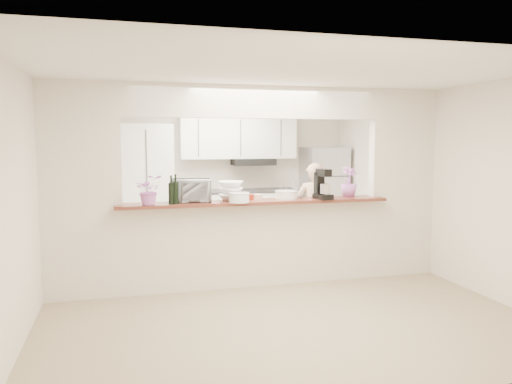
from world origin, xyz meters
name	(u,v)px	position (x,y,z in m)	size (l,w,h in m)	color
floor	(255,285)	(0.00, 0.00, 0.00)	(6.00, 6.00, 0.00)	tan
tile_overlay	(229,257)	(0.00, 1.55, 0.01)	(5.00, 2.90, 0.01)	beige
partition	(255,169)	(0.00, 0.00, 1.48)	(5.00, 0.15, 2.50)	silver
bar_counter	(255,240)	(0.00, 0.00, 0.58)	(3.40, 0.38, 1.09)	silver
kitchen_cabinets	(205,189)	(-0.19, 2.72, 0.97)	(3.15, 0.62, 2.25)	white
refrigerator	(324,193)	(2.05, 2.65, 0.85)	(0.75, 0.70, 1.70)	#B3B3B8
flower_left	(149,190)	(-1.30, -0.15, 1.26)	(0.31, 0.27, 0.35)	#EA7CCB
wine_bottle_a	(171,193)	(-1.05, -0.15, 1.22)	(0.07, 0.07, 0.34)	black
wine_bottle_b	(176,192)	(-1.00, -0.15, 1.23)	(0.07, 0.07, 0.35)	black
toaster_oven	(191,190)	(-0.80, 0.05, 1.23)	(0.49, 0.33, 0.27)	#A2A2A7
serving_bowls	(231,191)	(-0.30, 0.05, 1.21)	(0.31, 0.31, 0.23)	white
plate_stack_a	(239,198)	(-0.25, -0.19, 1.15)	(0.26, 0.26, 0.12)	white
plate_stack_b	(286,195)	(0.42, 0.03, 1.14)	(0.29, 0.29, 0.10)	white
red_bowl	(248,197)	(-0.07, 0.08, 1.12)	(0.14, 0.14, 0.07)	maroon
tan_bowl	(257,197)	(0.05, 0.08, 1.12)	(0.13, 0.13, 0.06)	beige
utensil_caddy	(292,190)	(0.51, 0.05, 1.19)	(0.29, 0.20, 0.25)	silver
stand_mixer	(322,186)	(0.85, -0.14, 1.26)	(0.20, 0.28, 0.38)	black
flower_right	(349,181)	(1.30, 0.05, 1.29)	(0.22, 0.22, 0.40)	#A964BB
person	(314,212)	(1.20, 1.02, 0.74)	(0.54, 0.36, 1.48)	tan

